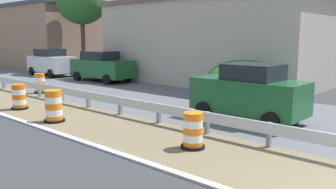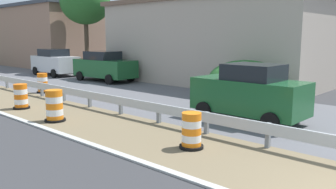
{
  "view_description": "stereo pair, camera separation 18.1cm",
  "coord_description": "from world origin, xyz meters",
  "px_view_note": "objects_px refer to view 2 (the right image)",
  "views": [
    {
      "loc": [
        -6.93,
        -0.97,
        3.01
      ],
      "look_at": [
        1.99,
        6.97,
        1.03
      ],
      "focal_mm": 37.55,
      "sensor_mm": 36.0,
      "label": 1
    },
    {
      "loc": [
        -6.81,
        -1.11,
        3.01
      ],
      "look_at": [
        1.99,
        6.97,
        1.03
      ],
      "focal_mm": 37.55,
      "sensor_mm": 36.0,
      "label": 2
    }
  ],
  "objects_px": {
    "traffic_barrel_far": "(43,84)",
    "car_distant_a": "(55,62)",
    "traffic_barrel_mid": "(21,98)",
    "traffic_barrel_close": "(55,107)",
    "utility_pole_near": "(206,16)",
    "car_mid_far_lane": "(104,66)",
    "car_trailing_far_lane": "(249,93)",
    "traffic_barrel_nearest": "(191,132)",
    "utility_pole_mid": "(39,17)"
  },
  "relations": [
    {
      "from": "car_distant_a",
      "to": "traffic_barrel_nearest",
      "type": "bearing_deg",
      "value": -18.2
    },
    {
      "from": "car_distant_a",
      "to": "traffic_barrel_close",
      "type": "bearing_deg",
      "value": -28.15
    },
    {
      "from": "traffic_barrel_nearest",
      "to": "utility_pole_mid",
      "type": "bearing_deg",
      "value": 69.85
    },
    {
      "from": "car_trailing_far_lane",
      "to": "car_distant_a",
      "type": "height_order",
      "value": "car_distant_a"
    },
    {
      "from": "car_mid_far_lane",
      "to": "traffic_barrel_far",
      "type": "bearing_deg",
      "value": -75.49
    },
    {
      "from": "traffic_barrel_close",
      "to": "traffic_barrel_mid",
      "type": "relative_size",
      "value": 1.09
    },
    {
      "from": "utility_pole_near",
      "to": "car_trailing_far_lane",
      "type": "bearing_deg",
      "value": -133.36
    },
    {
      "from": "traffic_barrel_mid",
      "to": "car_mid_far_lane",
      "type": "relative_size",
      "value": 0.22
    },
    {
      "from": "traffic_barrel_nearest",
      "to": "utility_pole_near",
      "type": "relative_size",
      "value": 0.12
    },
    {
      "from": "traffic_barrel_close",
      "to": "utility_pole_near",
      "type": "distance_m",
      "value": 11.81
    },
    {
      "from": "traffic_barrel_nearest",
      "to": "car_trailing_far_lane",
      "type": "distance_m",
      "value": 3.96
    },
    {
      "from": "car_mid_far_lane",
      "to": "traffic_barrel_mid",
      "type": "bearing_deg",
      "value": -60.9
    },
    {
      "from": "traffic_barrel_nearest",
      "to": "traffic_barrel_close",
      "type": "height_order",
      "value": "traffic_barrel_close"
    },
    {
      "from": "car_mid_far_lane",
      "to": "utility_pole_near",
      "type": "height_order",
      "value": "utility_pole_near"
    },
    {
      "from": "traffic_barrel_nearest",
      "to": "utility_pole_near",
      "type": "distance_m",
      "value": 13.01
    },
    {
      "from": "car_distant_a",
      "to": "traffic_barrel_mid",
      "type": "bearing_deg",
      "value": -34.05
    },
    {
      "from": "traffic_barrel_nearest",
      "to": "traffic_barrel_close",
      "type": "bearing_deg",
      "value": 99.25
    },
    {
      "from": "traffic_barrel_mid",
      "to": "traffic_barrel_far",
      "type": "bearing_deg",
      "value": 50.4
    },
    {
      "from": "traffic_barrel_far",
      "to": "car_trailing_far_lane",
      "type": "distance_m",
      "value": 11.61
    },
    {
      "from": "traffic_barrel_mid",
      "to": "utility_pole_near",
      "type": "distance_m",
      "value": 11.61
    },
    {
      "from": "car_mid_far_lane",
      "to": "car_trailing_far_lane",
      "type": "bearing_deg",
      "value": -17.1
    },
    {
      "from": "utility_pole_near",
      "to": "utility_pole_mid",
      "type": "bearing_deg",
      "value": 90.83
    },
    {
      "from": "traffic_barrel_close",
      "to": "car_trailing_far_lane",
      "type": "height_order",
      "value": "car_trailing_far_lane"
    },
    {
      "from": "traffic_barrel_close",
      "to": "car_mid_far_lane",
      "type": "distance_m",
      "value": 11.51
    },
    {
      "from": "utility_pole_near",
      "to": "traffic_barrel_nearest",
      "type": "bearing_deg",
      "value": -144.96
    },
    {
      "from": "traffic_barrel_nearest",
      "to": "traffic_barrel_far",
      "type": "distance_m",
      "value": 12.09
    },
    {
      "from": "car_trailing_far_lane",
      "to": "utility_pole_mid",
      "type": "xyz_separation_m",
      "value": [
        6.01,
        26.51,
        3.87
      ]
    },
    {
      "from": "car_mid_far_lane",
      "to": "car_trailing_far_lane",
      "type": "distance_m",
      "value": 13.51
    },
    {
      "from": "utility_pole_near",
      "to": "utility_pole_mid",
      "type": "xyz_separation_m",
      "value": [
        -0.29,
        19.84,
        0.66
      ]
    },
    {
      "from": "traffic_barrel_mid",
      "to": "utility_pole_mid",
      "type": "distance_m",
      "value": 21.65
    },
    {
      "from": "car_trailing_far_lane",
      "to": "car_distant_a",
      "type": "distance_m",
      "value": 19.1
    },
    {
      "from": "car_mid_far_lane",
      "to": "utility_pole_near",
      "type": "relative_size",
      "value": 0.58
    },
    {
      "from": "traffic_barrel_far",
      "to": "car_trailing_far_lane",
      "type": "height_order",
      "value": "car_trailing_far_lane"
    },
    {
      "from": "traffic_barrel_far",
      "to": "utility_pole_mid",
      "type": "relative_size",
      "value": 0.11
    },
    {
      "from": "car_distant_a",
      "to": "car_trailing_far_lane",
      "type": "bearing_deg",
      "value": -7.67
    },
    {
      "from": "traffic_barrel_close",
      "to": "utility_pole_mid",
      "type": "distance_m",
      "value": 24.39
    },
    {
      "from": "traffic_barrel_close",
      "to": "utility_pole_near",
      "type": "xyz_separation_m",
      "value": [
        11.09,
        1.59,
        3.72
      ]
    },
    {
      "from": "car_distant_a",
      "to": "utility_pole_mid",
      "type": "distance_m",
      "value": 9.05
    },
    {
      "from": "traffic_barrel_nearest",
      "to": "traffic_barrel_mid",
      "type": "distance_m",
      "value": 8.65
    },
    {
      "from": "traffic_barrel_close",
      "to": "utility_pole_near",
      "type": "bearing_deg",
      "value": 8.18
    },
    {
      "from": "utility_pole_near",
      "to": "car_distant_a",
      "type": "bearing_deg",
      "value": 104.59
    },
    {
      "from": "traffic_barrel_close",
      "to": "utility_pole_near",
      "type": "height_order",
      "value": "utility_pole_near"
    },
    {
      "from": "car_trailing_far_lane",
      "to": "utility_pole_mid",
      "type": "bearing_deg",
      "value": -11.98
    },
    {
      "from": "utility_pole_near",
      "to": "utility_pole_mid",
      "type": "height_order",
      "value": "utility_pole_mid"
    },
    {
      "from": "traffic_barrel_close",
      "to": "utility_pole_mid",
      "type": "xyz_separation_m",
      "value": [
        10.8,
        21.43,
        4.38
      ]
    },
    {
      "from": "traffic_barrel_far",
      "to": "car_trailing_far_lane",
      "type": "bearing_deg",
      "value": -80.79
    },
    {
      "from": "traffic_barrel_far",
      "to": "car_distant_a",
      "type": "distance_m",
      "value": 8.94
    },
    {
      "from": "traffic_barrel_far",
      "to": "car_mid_far_lane",
      "type": "bearing_deg",
      "value": 16.56
    },
    {
      "from": "car_mid_far_lane",
      "to": "utility_pole_mid",
      "type": "distance_m",
      "value": 14.23
    },
    {
      "from": "traffic_barrel_nearest",
      "to": "car_mid_far_lane",
      "type": "xyz_separation_m",
      "value": [
        7.39,
        13.52,
        0.57
      ]
    }
  ]
}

